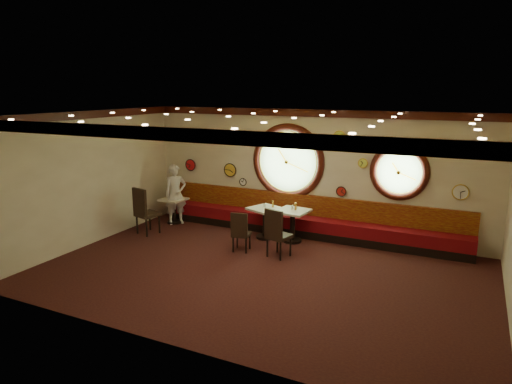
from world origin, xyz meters
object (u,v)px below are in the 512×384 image
(condiment_c_salt, at_px, (293,207))
(condiment_a_pepper, at_px, (174,197))
(condiment_b_pepper, at_px, (266,207))
(table_c, at_px, (293,222))
(table_a, at_px, (174,208))
(condiment_b_salt, at_px, (264,205))
(chair_a, at_px, (144,208))
(condiment_b_bottle, at_px, (273,204))
(chair_b, at_px, (240,229))
(chair_c, at_px, (276,230))
(condiment_a_bottle, at_px, (178,196))
(condiment_c_bottle, at_px, (296,206))
(table_b, at_px, (265,219))
(condiment_a_salt, at_px, (171,197))
(condiment_c_pepper, at_px, (292,208))

(condiment_c_salt, bearing_deg, condiment_a_pepper, -179.64)
(condiment_a_pepper, bearing_deg, condiment_b_pepper, -2.96)
(condiment_b_pepper, bearing_deg, table_c, 7.21)
(table_a, bearing_deg, condiment_b_salt, -0.99)
(table_a, relative_size, chair_a, 0.92)
(condiment_b_bottle, bearing_deg, chair_b, -100.78)
(condiment_b_bottle, bearing_deg, condiment_b_salt, -156.76)
(table_c, bearing_deg, chair_b, -124.51)
(condiment_b_salt, xyz_separation_m, condiment_b_bottle, (0.20, 0.09, 0.03))
(condiment_b_bottle, bearing_deg, chair_c, -63.35)
(condiment_a_bottle, xyz_separation_m, condiment_c_bottle, (3.54, -0.11, 0.12))
(table_a, relative_size, table_b, 0.75)
(table_a, xyz_separation_m, condiment_c_salt, (3.55, 0.02, 0.42))
(chair_a, distance_m, condiment_a_salt, 1.21)
(condiment_c_bottle, bearing_deg, chair_c, -89.03)
(condiment_b_pepper, xyz_separation_m, condiment_c_pepper, (0.66, 0.10, 0.02))
(chair_b, xyz_separation_m, condiment_c_pepper, (0.79, 1.21, 0.32))
(condiment_a_pepper, height_order, condiment_c_pepper, condiment_c_pepper)
(table_c, bearing_deg, condiment_c_salt, 112.56)
(condiment_a_salt, xyz_separation_m, condiment_b_salt, (2.91, -0.07, 0.09))
(condiment_a_salt, bearing_deg, condiment_a_bottle, 23.33)
(chair_c, height_order, condiment_b_salt, chair_c)
(table_b, height_order, chair_a, chair_a)
(table_c, relative_size, chair_a, 1.07)
(condiment_a_pepper, xyz_separation_m, condiment_b_bottle, (2.99, 0.04, 0.13))
(chair_a, bearing_deg, condiment_a_salt, 105.85)
(table_a, relative_size, condiment_c_pepper, 6.77)
(table_b, distance_m, condiment_a_pepper, 2.85)
(chair_c, bearing_deg, condiment_b_salt, 139.87)
(condiment_b_pepper, xyz_separation_m, condiment_a_bottle, (-2.80, 0.26, -0.06))
(condiment_a_pepper, relative_size, condiment_a_bottle, 0.58)
(condiment_b_salt, bearing_deg, table_c, -1.40)
(condiment_a_pepper, bearing_deg, condiment_c_pepper, -0.72)
(chair_a, xyz_separation_m, condiment_a_salt, (-0.02, 1.20, 0.04))
(chair_c, distance_m, condiment_a_salt, 3.96)
(condiment_b_salt, height_order, condiment_b_pepper, condiment_b_salt)
(chair_a, relative_size, condiment_a_salt, 8.55)
(condiment_b_salt, height_order, condiment_c_pepper, condiment_c_pepper)
(chair_b, relative_size, condiment_c_salt, 5.48)
(table_c, distance_m, condiment_a_salt, 3.69)
(table_c, relative_size, condiment_b_bottle, 4.75)
(condiment_a_salt, bearing_deg, condiment_b_pepper, -3.41)
(table_c, distance_m, condiment_b_salt, 0.84)
(condiment_a_salt, xyz_separation_m, condiment_c_pepper, (3.65, -0.07, 0.11))
(condiment_c_salt, xyz_separation_m, condiment_b_bottle, (-0.54, 0.02, 0.01))
(chair_c, height_order, condiment_c_pepper, chair_c)
(chair_b, bearing_deg, condiment_c_bottle, 45.13)
(condiment_c_pepper, relative_size, condiment_a_bottle, 0.67)
(condiment_a_pepper, distance_m, condiment_b_pepper, 2.87)
(condiment_a_pepper, bearing_deg, condiment_c_salt, 0.36)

